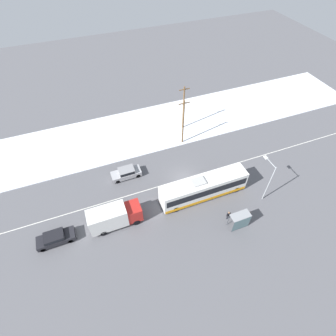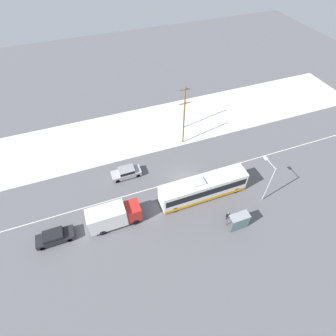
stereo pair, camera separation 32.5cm
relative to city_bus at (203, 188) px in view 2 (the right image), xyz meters
The scene contains 12 objects.
ground_plane 4.31m from the city_bus, 109.36° to the left, with size 120.00×120.00×0.00m, color #56565B.
snow_lot 17.09m from the city_bus, 94.40° to the left, with size 80.00×12.49×0.12m.
lane_marking_center 4.31m from the city_bus, 109.36° to the left, with size 60.00×0.12×0.00m.
city_bus is the anchor object (origin of this frame).
box_truck 12.59m from the city_bus, behind, with size 6.66×2.30×3.28m.
sedan_car 11.71m from the city_bus, 141.23° to the left, with size 4.42×1.80×1.56m.
parked_car_near_truck 19.98m from the city_bus, behind, with size 4.53×1.80×1.48m.
pedestrian_at_stop 4.93m from the city_bus, 73.29° to the right, with size 0.56×0.25×1.56m.
bus_shelter 6.61m from the city_bus, 71.59° to the right, with size 2.53×1.20×2.40m.
streetlamp 8.59m from the city_bus, 21.96° to the right, with size 0.36×2.43×6.52m.
utility_pole_roadside 11.80m from the city_bus, 81.30° to the left, with size 1.80×0.24×8.32m.
utility_pole_snowlot 15.56m from the city_bus, 77.44° to the left, with size 1.80×0.24×8.30m.
Camera 2 is at (-10.97, -22.90, 30.16)m, focal length 28.00 mm.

